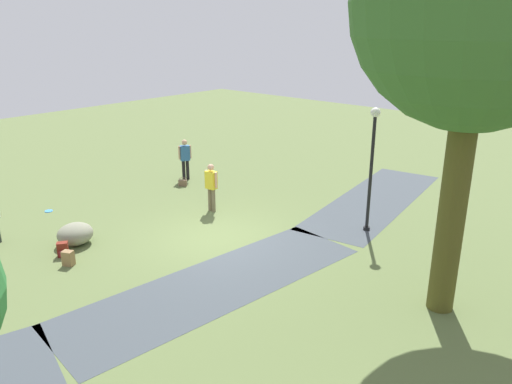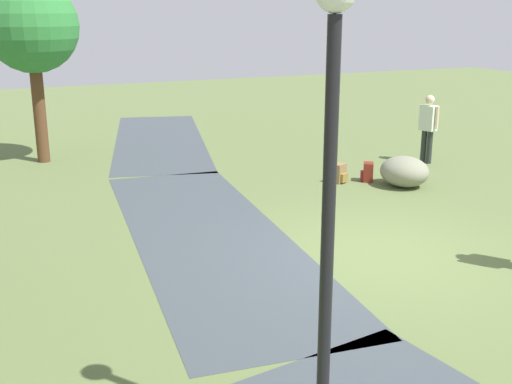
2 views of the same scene
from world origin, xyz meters
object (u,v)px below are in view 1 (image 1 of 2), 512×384
at_px(lamp_post, 372,157).
at_px(passerby_on_path, 211,184).
at_px(lawn_boulder, 75,234).
at_px(woman_with_handbag, 185,157).
at_px(large_shade_tree, 480,4).
at_px(backpack_by_boulder, 63,250).
at_px(handbag_on_grass, 183,183).
at_px(frisbee_on_grass, 49,211).
at_px(spare_backpack_on_lawn, 68,258).

height_order(lamp_post, passerby_on_path, lamp_post).
bearing_deg(lawn_boulder, woman_with_handbag, -159.27).
height_order(large_shade_tree, backpack_by_boulder, large_shade_tree).
relative_size(handbag_on_grass, frisbee_on_grass, 1.49).
bearing_deg(passerby_on_path, backpack_by_boulder, -6.25).
relative_size(lamp_post, passerby_on_path, 2.29).
relative_size(lawn_boulder, woman_with_handbag, 0.71).
relative_size(lawn_boulder, frisbee_on_grass, 4.49).
xyz_separation_m(passerby_on_path, frisbee_on_grass, (3.66, -4.08, -0.93)).
distance_m(large_shade_tree, handbag_on_grass, 12.70).
xyz_separation_m(backpack_by_boulder, frisbee_on_grass, (-1.38, -3.53, -0.18)).
distance_m(lawn_boulder, spare_backpack_on_lawn, 1.32).
xyz_separation_m(passerby_on_path, spare_backpack_on_lawn, (5.21, 0.04, -0.75)).
bearing_deg(frisbee_on_grass, woman_with_handbag, 172.19).
relative_size(large_shade_tree, frisbee_on_grass, 34.23).
bearing_deg(large_shade_tree, woman_with_handbag, -102.44).
height_order(large_shade_tree, frisbee_on_grass, large_shade_tree).
distance_m(spare_backpack_on_lawn, frisbee_on_grass, 4.41).
bearing_deg(passerby_on_path, frisbee_on_grass, -48.08).
xyz_separation_m(handbag_on_grass, backpack_by_boulder, (6.15, 2.23, 0.05)).
bearing_deg(frisbee_on_grass, lawn_boulder, 76.40).
height_order(handbag_on_grass, backpack_by_boulder, backpack_by_boulder).
bearing_deg(lamp_post, large_shade_tree, 50.85).
xyz_separation_m(lawn_boulder, passerby_on_path, (-4.41, 1.00, 0.63)).
relative_size(lawn_boulder, backpack_by_boulder, 2.89).
relative_size(backpack_by_boulder, frisbee_on_grass, 1.56).
relative_size(lawn_boulder, spare_backpack_on_lawn, 2.89).
xyz_separation_m(lamp_post, frisbee_on_grass, (5.68, -8.79, -2.29)).
height_order(backpack_by_boulder, spare_backpack_on_lawn, same).
bearing_deg(lamp_post, backpack_by_boulder, -36.69).
bearing_deg(handbag_on_grass, backpack_by_boulder, 19.92).
bearing_deg(frisbee_on_grass, large_shade_tree, 103.30).
bearing_deg(passerby_on_path, handbag_on_grass, -111.68).
relative_size(lawn_boulder, passerby_on_path, 0.71).
bearing_deg(lamp_post, woman_with_handbag, -88.15).
bearing_deg(lawn_boulder, handbag_on_grass, -162.14).
relative_size(passerby_on_path, backpack_by_boulder, 4.08).
bearing_deg(lawn_boulder, spare_backpack_on_lawn, 52.55).
relative_size(large_shade_tree, passerby_on_path, 5.39).
bearing_deg(spare_backpack_on_lawn, lamp_post, 147.14).
height_order(lawn_boulder, backpack_by_boulder, lawn_boulder).
height_order(large_shade_tree, lawn_boulder, large_shade_tree).
xyz_separation_m(woman_with_handbag, passerby_on_path, (1.75, 3.34, -0.00)).
bearing_deg(woman_with_handbag, spare_backpack_on_lawn, 25.88).
xyz_separation_m(large_shade_tree, frisbee_on_grass, (2.89, -12.21, -6.33)).
xyz_separation_m(handbag_on_grass, frisbee_on_grass, (4.77, -1.30, -0.13)).
height_order(large_shade_tree, passerby_on_path, large_shade_tree).
distance_m(large_shade_tree, passerby_on_path, 9.80).
height_order(woman_with_handbag, handbag_on_grass, woman_with_handbag).
relative_size(handbag_on_grass, spare_backpack_on_lawn, 0.96).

